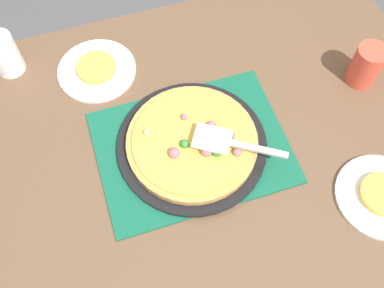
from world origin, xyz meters
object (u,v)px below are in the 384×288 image
object	(u,v)px
plate_near_left	(97,70)
plate_far_right	(381,196)
pizza	(193,142)
served_slice_left	(96,67)
pizza_server	(231,143)
cup_near	(4,54)
pizza_pan	(192,145)
cup_far	(366,65)
served_slice_right	(383,194)

from	to	relation	value
plate_near_left	plate_far_right	distance (m)	0.82
pizza	served_slice_left	xyz separation A→B (m)	(-0.18, 0.32, -0.02)
pizza	pizza_server	world-z (taller)	pizza_server
pizza	plate_near_left	bearing A→B (deg)	119.97
plate_near_left	cup_near	distance (m)	0.25
pizza_pan	plate_near_left	world-z (taller)	pizza_pan
served_slice_left	cup_far	distance (m)	0.74
plate_near_left	served_slice_right	bearing A→B (deg)	-45.44
plate_near_left	cup_far	size ratio (longest dim) A/B	1.83
pizza_pan	plate_near_left	size ratio (longest dim) A/B	1.73
served_slice_right	cup_far	xyz separation A→B (m)	(0.12, 0.33, 0.04)
pizza_pan	pizza_server	size ratio (longest dim) A/B	1.75
served_slice_left	pizza_server	bearing A→B (deg)	-54.30
plate_near_left	cup_near	world-z (taller)	cup_near
plate_far_right	cup_far	bearing A→B (deg)	70.35
served_slice_right	cup_far	world-z (taller)	cup_far
plate_near_left	served_slice_left	world-z (taller)	served_slice_left
pizza	plate_far_right	bearing A→B (deg)	-34.26
served_slice_left	pizza_server	world-z (taller)	pizza_server
pizza_server	pizza	bearing A→B (deg)	147.95
plate_near_left	served_slice_left	distance (m)	0.01
pizza	cup_far	xyz separation A→B (m)	(0.51, 0.07, 0.03)
served_slice_right	served_slice_left	bearing A→B (deg)	134.56
cup_near	served_slice_right	bearing A→B (deg)	-39.83
plate_far_right	cup_near	size ratio (longest dim) A/B	1.83
plate_near_left	served_slice_right	size ratio (longest dim) A/B	2.00
pizza_pan	pizza	distance (m)	0.02
served_slice_left	served_slice_right	xyz separation A→B (m)	(0.57, -0.58, 0.00)
served_slice_left	served_slice_right	bearing A→B (deg)	-45.44
plate_near_left	pizza_server	bearing A→B (deg)	-54.30
pizza_pan	served_slice_right	xyz separation A→B (m)	(0.39, -0.27, 0.01)
served_slice_left	pizza_server	distance (m)	0.45
served_slice_right	pizza_server	xyz separation A→B (m)	(-0.31, 0.22, 0.05)
pizza_pan	plate_far_right	bearing A→B (deg)	-34.31
cup_near	plate_far_right	bearing A→B (deg)	-39.83
plate_far_right	cup_near	bearing A→B (deg)	140.17
served_slice_left	plate_far_right	bearing A→B (deg)	-45.44
cup_far	pizza_server	world-z (taller)	cup_far
plate_near_left	plate_far_right	xyz separation A→B (m)	(0.57, -0.58, 0.00)
plate_near_left	cup_near	size ratio (longest dim) A/B	1.83
plate_near_left	cup_far	world-z (taller)	cup_far
pizza	cup_near	bearing A→B (deg)	135.59
pizza_pan	cup_near	bearing A→B (deg)	135.60
pizza_pan	plate_far_right	xyz separation A→B (m)	(0.39, -0.27, -0.01)
pizza	plate_far_right	size ratio (longest dim) A/B	1.50
cup_far	plate_far_right	bearing A→B (deg)	-109.65
plate_far_right	pizza_server	bearing A→B (deg)	145.18
plate_near_left	served_slice_right	world-z (taller)	served_slice_right
pizza_server	served_slice_left	bearing A→B (deg)	125.70
cup_near	plate_near_left	bearing A→B (deg)	-20.70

